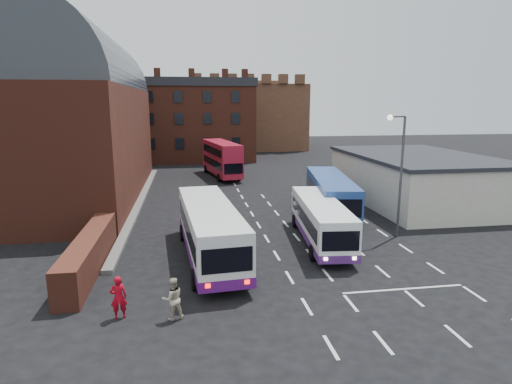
{
  "coord_description": "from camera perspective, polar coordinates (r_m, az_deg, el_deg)",
  "views": [
    {
      "loc": [
        -4.87,
        -20.56,
        8.65
      ],
      "look_at": [
        0.0,
        10.0,
        2.2
      ],
      "focal_mm": 30.0,
      "sensor_mm": 36.0,
      "label": 1
    }
  ],
  "objects": [
    {
      "name": "ground",
      "position": [
        22.83,
        4.02,
        -10.52
      ],
      "size": [
        180.0,
        180.0,
        0.0
      ],
      "primitive_type": "plane",
      "color": "black"
    },
    {
      "name": "railway_station",
      "position": [
        42.91,
        -23.74,
        9.44
      ],
      "size": [
        12.0,
        28.0,
        16.0
      ],
      "color": "#602B1E",
      "rests_on": "ground"
    },
    {
      "name": "forecourt_wall",
      "position": [
        24.44,
        -21.33,
        -7.55
      ],
      "size": [
        1.2,
        10.0,
        1.8
      ],
      "primitive_type": "cube",
      "color": "#602B1E",
      "rests_on": "ground"
    },
    {
      "name": "cream_building",
      "position": [
        40.39,
        20.57,
        1.77
      ],
      "size": [
        10.4,
        16.4,
        4.25
      ],
      "color": "beige",
      "rests_on": "ground"
    },
    {
      "name": "brick_terrace",
      "position": [
        66.64,
        -10.14,
        8.89
      ],
      "size": [
        22.0,
        10.0,
        11.0
      ],
      "primitive_type": "cube",
      "color": "brown",
      "rests_on": "ground"
    },
    {
      "name": "castle_keep",
      "position": [
        87.28,
        -1.93,
        10.03
      ],
      "size": [
        22.0,
        22.0,
        12.0
      ],
      "primitive_type": "cube",
      "color": "brown",
      "rests_on": "ground"
    },
    {
      "name": "bus_white_outbound",
      "position": [
        24.19,
        -6.19,
        -4.69
      ],
      "size": [
        3.56,
        11.5,
        3.09
      ],
      "rotation": [
        0.0,
        0.0,
        0.08
      ],
      "color": "white",
      "rests_on": "ground"
    },
    {
      "name": "bus_white_inbound",
      "position": [
        27.14,
        8.63,
        -3.48
      ],
      "size": [
        3.18,
        9.94,
        2.66
      ],
      "rotation": [
        0.0,
        0.0,
        3.04
      ],
      "color": "white",
      "rests_on": "ground"
    },
    {
      "name": "bus_blue",
      "position": [
        33.8,
        9.91,
        -0.1
      ],
      "size": [
        4.35,
        11.44,
        3.05
      ],
      "rotation": [
        0.0,
        0.0,
        2.98
      ],
      "color": "navy",
      "rests_on": "ground"
    },
    {
      "name": "bus_red_double",
      "position": [
        51.09,
        -4.6,
        4.5
      ],
      "size": [
        4.05,
        10.65,
        4.16
      ],
      "rotation": [
        0.0,
        0.0,
        3.31
      ],
      "color": "#AF1830",
      "rests_on": "ground"
    },
    {
      "name": "street_lamp",
      "position": [
        28.68,
        18.51,
        3.46
      ],
      "size": [
        1.52,
        0.78,
        7.96
      ],
      "rotation": [
        0.0,
        0.0,
        0.39
      ],
      "color": "#47494C",
      "rests_on": "ground"
    },
    {
      "name": "pedestrian_red",
      "position": [
        18.75,
        -17.86,
        -13.22
      ],
      "size": [
        0.74,
        0.56,
        1.82
      ],
      "primitive_type": "imported",
      "rotation": [
        0.0,
        0.0,
        3.35
      ],
      "color": "#A40616",
      "rests_on": "ground"
    },
    {
      "name": "pedestrian_beige",
      "position": [
        18.16,
        -11.04,
        -13.77
      ],
      "size": [
        1.02,
        0.88,
        1.78
      ],
      "primitive_type": "imported",
      "rotation": [
        0.0,
        0.0,
        3.42
      ],
      "color": "#B8AB90",
      "rests_on": "ground"
    }
  ]
}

